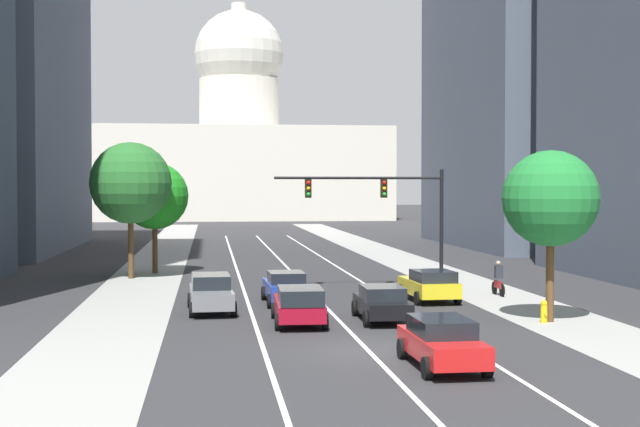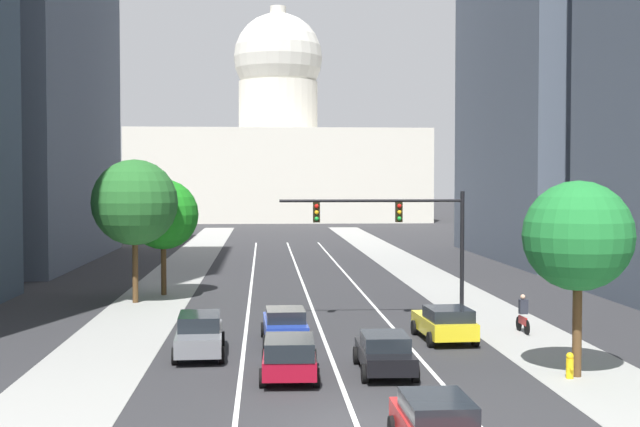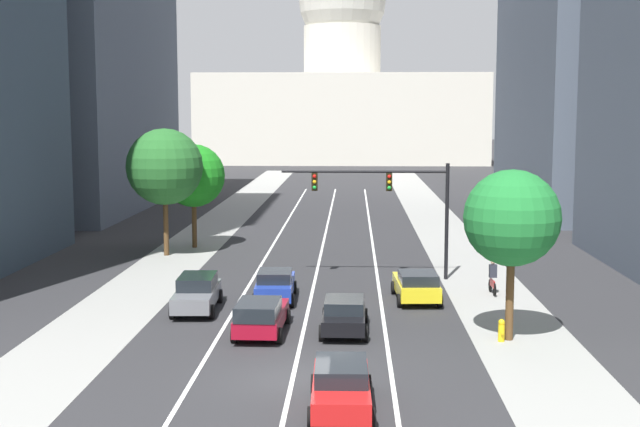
# 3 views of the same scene
# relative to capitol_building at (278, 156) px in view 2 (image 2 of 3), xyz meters

# --- Properties ---
(ground_plane) EXTENTS (400.00, 400.00, 0.00)m
(ground_plane) POSITION_rel_capitol_building_xyz_m (0.00, -85.15, -11.05)
(ground_plane) COLOR #2B2B2D
(sidewalk_left) EXTENTS (4.19, 130.00, 0.01)m
(sidewalk_left) POSITION_rel_capitol_building_xyz_m (-8.83, -90.15, -11.05)
(sidewalk_left) COLOR gray
(sidewalk_left) RESTS_ON ground
(sidewalk_right) EXTENTS (4.19, 130.00, 0.01)m
(sidewalk_right) POSITION_rel_capitol_building_xyz_m (8.83, -90.15, -11.05)
(sidewalk_right) COLOR gray
(sidewalk_right) RESTS_ON ground
(lane_stripe_left) EXTENTS (0.16, 90.00, 0.01)m
(lane_stripe_left) POSITION_rel_capitol_building_xyz_m (-3.37, -100.15, -11.04)
(lane_stripe_left) COLOR white
(lane_stripe_left) RESTS_ON ground
(lane_stripe_center) EXTENTS (0.16, 90.00, 0.01)m
(lane_stripe_center) POSITION_rel_capitol_building_xyz_m (0.00, -100.15, -11.04)
(lane_stripe_center) COLOR white
(lane_stripe_center) RESTS_ON ground
(lane_stripe_right) EXTENTS (0.16, 90.00, 0.01)m
(lane_stripe_right) POSITION_rel_capitol_building_xyz_m (3.37, -100.15, -11.04)
(lane_stripe_right) COLOR white
(lane_stripe_right) RESTS_ON ground
(office_tower_far_left) EXTENTS (15.17, 30.63, 31.02)m
(office_tower_far_left) POSITION_rel_capitol_building_xyz_m (-24.35, -75.14, 4.49)
(office_tower_far_left) COLOR #4C5666
(office_tower_far_left) RESTS_ON ground
(capitol_building) EXTENTS (48.74, 28.13, 36.60)m
(capitol_building) POSITION_rel_capitol_building_xyz_m (0.00, 0.00, 0.00)
(capitol_building) COLOR beige
(capitol_building) RESTS_ON ground
(car_crimson) EXTENTS (2.09, 4.72, 1.54)m
(car_crimson) POSITION_rel_capitol_building_xyz_m (-1.69, -119.41, -10.25)
(car_crimson) COLOR maroon
(car_crimson) RESTS_ON ground
(car_red) EXTENTS (1.99, 4.47, 1.46)m
(car_red) POSITION_rel_capitol_building_xyz_m (1.68, -128.02, -10.28)
(car_red) COLOR red
(car_red) RESTS_ON ground
(car_yellow) EXTENTS (2.25, 4.34, 1.50)m
(car_yellow) POSITION_rel_capitol_building_xyz_m (5.06, -112.99, -10.27)
(car_yellow) COLOR yellow
(car_yellow) RESTS_ON ground
(car_blue) EXTENTS (2.02, 4.44, 1.50)m
(car_blue) POSITION_rel_capitol_building_xyz_m (-1.68, -113.07, -10.28)
(car_blue) COLOR #1E389E
(car_blue) RESTS_ON ground
(car_gray) EXTENTS (2.10, 4.77, 1.59)m
(car_gray) POSITION_rel_capitol_building_xyz_m (-5.05, -115.23, -10.23)
(car_gray) COLOR slate
(car_gray) RESTS_ON ground
(car_black) EXTENTS (1.98, 4.43, 1.41)m
(car_black) POSITION_rel_capitol_building_xyz_m (1.68, -118.76, -10.32)
(car_black) COLOR black
(car_black) RESTS_ON ground
(traffic_signal_mast) EXTENTS (8.94, 0.39, 6.26)m
(traffic_signal_mast) POSITION_rel_capitol_building_xyz_m (4.11, -107.62, -6.48)
(traffic_signal_mast) COLOR black
(traffic_signal_mast) RESTS_ON ground
(fire_hydrant) EXTENTS (0.26, 0.35, 0.91)m
(fire_hydrant) POSITION_rel_capitol_building_xyz_m (7.88, -120.06, -10.59)
(fire_hydrant) COLOR yellow
(fire_hydrant) RESTS_ON ground
(cyclist) EXTENTS (0.37, 1.70, 1.72)m
(cyclist) POSITION_rel_capitol_building_xyz_m (8.94, -111.29, -10.20)
(cyclist) COLOR black
(cyclist) RESTS_ON ground
(street_tree_mid_left) EXTENTS (4.75, 4.75, 7.95)m
(street_tree_mid_left) POSITION_rel_capitol_building_xyz_m (-9.66, -100.60, -5.49)
(street_tree_mid_left) COLOR #51381E
(street_tree_mid_left) RESTS_ON ground
(street_tree_near_left) EXTENTS (4.15, 4.15, 6.86)m
(street_tree_near_left) POSITION_rel_capitol_building_xyz_m (-8.47, -97.43, -6.28)
(street_tree_near_left) COLOR #51381E
(street_tree_near_left) RESTS_ON ground
(street_tree_near_right) EXTENTS (3.80, 3.80, 6.79)m
(street_tree_near_right) POSITION_rel_capitol_building_xyz_m (8.22, -119.78, -6.19)
(street_tree_near_right) COLOR #51381E
(street_tree_near_right) RESTS_ON ground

